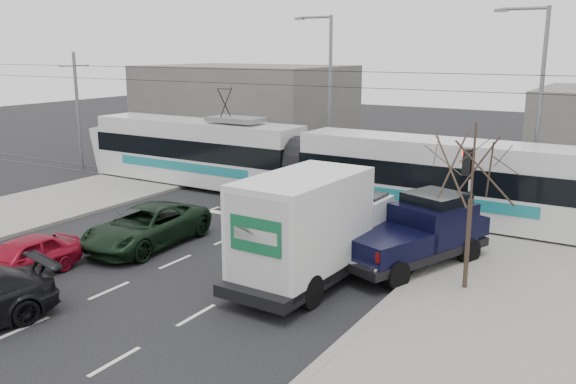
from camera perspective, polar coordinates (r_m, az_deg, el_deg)
The scene contains 15 objects.
ground at distance 20.52m, azimuth -6.91°, elevation -7.34°, with size 120.00×120.00×0.00m, color black.
sidewalk_right at distance 16.92m, azimuth 18.56°, elevation -12.34°, with size 6.00×60.00×0.15m, color gray.
rails at distance 28.67m, azimuth 5.42°, elevation -1.29°, with size 60.00×1.60×0.03m, color #33302D.
building_left at distance 45.43m, azimuth -3.94°, elevation 7.94°, with size 14.00×10.00×6.00m, color slate.
bare_tree at distance 18.41m, azimuth 16.91°, elevation 2.06°, with size 2.40×2.40×5.00m.
traffic_signal at distance 22.68m, azimuth 16.51°, elevation 1.40°, with size 0.44×0.44×3.60m.
street_lamp_near at distance 29.50m, azimuth 22.22°, elevation 8.26°, with size 2.38×0.25×9.00m.
street_lamp_far at distance 35.06m, azimuth 3.68°, elevation 9.84°, with size 2.38×0.25×9.00m.
catenary at distance 27.96m, azimuth 5.60°, elevation 6.41°, with size 60.00×0.20×7.00m.
tram at distance 29.10m, azimuth 1.40°, elevation 2.69°, with size 25.58×2.98×5.21m.
silver_pickup at distance 21.03m, azimuth 2.51°, elevation -4.03°, with size 2.48×5.41×1.89m.
box_truck at distance 19.04m, azimuth 2.33°, elevation -3.39°, with size 2.69×7.11×3.51m.
navy_pickup at distance 20.95m, azimuth 12.24°, elevation -3.67°, with size 3.97×6.11×2.42m.
green_car at distance 23.28m, azimuth -13.11°, elevation -3.15°, with size 2.49×5.39×1.50m, color black.
red_car at distance 21.29m, azimuth -23.70°, elevation -5.72°, with size 1.59×3.95×1.34m, color maroon.
Camera 1 is at (11.93, -15.07, 7.19)m, focal length 38.00 mm.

